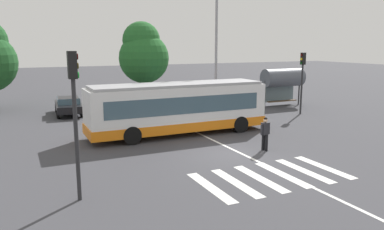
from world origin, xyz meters
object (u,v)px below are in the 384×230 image
city_transit_bus (178,108)px  bus_stop_shelter (283,78)px  traffic_light_near_corner (75,103)px  background_tree_right (143,53)px  parked_car_red (134,100)px  parked_car_blue (167,99)px  twin_arm_street_lamp (216,33)px  parked_car_white (104,102)px  traffic_light_far_corner (302,73)px  pedestrian_crossing_street (265,132)px  parked_car_charcoal (194,97)px  parked_car_black (68,105)px

city_transit_bus → bus_stop_shelter: bearing=25.6°
traffic_light_near_corner → background_tree_right: background_tree_right is taller
parked_car_red → parked_car_blue: (2.83, -0.20, 0.00)m
city_transit_bus → twin_arm_street_lamp: size_ratio=1.06×
bus_stop_shelter → twin_arm_street_lamp: bearing=-178.0°
parked_car_white → parked_car_blue: same height
parked_car_blue → parked_car_red: bearing=175.9°
city_transit_bus → traffic_light_far_corner: (11.15, 2.15, 1.56)m
traffic_light_near_corner → background_tree_right: (10.04, 23.55, 1.06)m
twin_arm_street_lamp → pedestrian_crossing_street: bearing=-105.9°
city_transit_bus → parked_car_blue: 9.86m
parked_car_charcoal → twin_arm_street_lamp: 6.50m
parked_car_black → traffic_light_far_corner: (16.22, -7.35, 2.38)m
parked_car_black → background_tree_right: (8.15, 6.48, 3.69)m
city_transit_bus → parked_car_white: city_transit_bus is taller
parked_car_charcoal → city_transit_bus: bearing=-120.7°
parked_car_white → traffic_light_far_corner: traffic_light_far_corner is taller
parked_car_red → parked_car_blue: size_ratio=0.99×
parked_car_white → background_tree_right: background_tree_right is taller
parked_car_blue → parked_car_charcoal: bearing=-2.9°
parked_car_red → traffic_light_far_corner: size_ratio=0.98×
parked_car_red → traffic_light_near_corner: 18.74m
parked_car_white → twin_arm_street_lamp: 10.40m
background_tree_right → parked_car_black: bearing=-141.5°
parked_car_charcoal → traffic_light_near_corner: traffic_light_near_corner is taller
bus_stop_shelter → city_transit_bus: bearing=-154.4°
parked_car_black → parked_car_blue: same height
parked_car_blue → bus_stop_shelter: size_ratio=1.23×
traffic_light_near_corner → twin_arm_street_lamp: 18.45m
parked_car_black → parked_car_white: 2.69m
parked_car_blue → background_tree_right: 7.56m
parked_car_white → twin_arm_street_lamp: twin_arm_street_lamp is taller
parked_car_charcoal → background_tree_right: (-2.40, 6.73, 3.69)m
parked_car_black → twin_arm_street_lamp: 12.57m
parked_car_blue → traffic_light_near_corner: bearing=-120.3°
parked_car_blue → twin_arm_street_lamp: (2.67, -3.72, 5.41)m
parked_car_charcoal → traffic_light_near_corner: 21.09m
pedestrian_crossing_street → bus_stop_shelter: bearing=48.5°
traffic_light_near_corner → parked_car_black: bearing=83.7°
city_transit_bus → parked_car_blue: city_transit_bus is taller
parked_car_white → bus_stop_shelter: bearing=-13.9°
background_tree_right → parked_car_white: bearing=-130.3°
parked_car_red → background_tree_right: bearing=65.0°
pedestrian_crossing_street → parked_car_charcoal: 14.71m
parked_car_black → twin_arm_street_lamp: size_ratio=0.45×
city_transit_bus → twin_arm_street_lamp: bearing=45.2°
parked_car_white → pedestrian_crossing_street: bearing=-71.5°
parked_car_blue → traffic_light_near_corner: 19.80m
city_transit_bus → traffic_light_far_corner: bearing=10.9°
city_transit_bus → parked_car_red: bearing=89.3°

